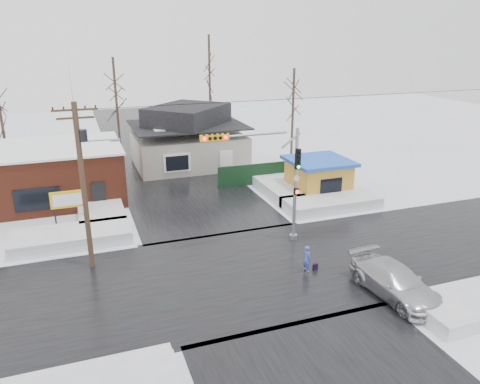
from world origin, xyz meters
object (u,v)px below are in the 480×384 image
object	(u,v)px
traffic_signal	(272,172)
marquee_sign	(68,200)
car	(395,282)
utility_pole	(84,177)
kiosk	(318,177)
pedestrian	(307,259)

from	to	relation	value
traffic_signal	marquee_sign	distance (m)	13.42
traffic_signal	car	xyz separation A→B (m)	(3.29, -7.62, -3.78)
utility_pole	marquee_sign	size ratio (longest dim) A/B	3.53
traffic_signal	car	size ratio (longest dim) A/B	1.33
car	traffic_signal	bearing A→B (deg)	108.80
marquee_sign	car	xyz separation A→B (m)	(14.72, -14.14, -1.16)
kiosk	utility_pole	bearing A→B (deg)	-159.56
traffic_signal	car	bearing A→B (deg)	-66.67
pedestrian	car	world-z (taller)	car
marquee_sign	car	distance (m)	20.45
marquee_sign	car	size ratio (longest dim) A/B	0.49
traffic_signal	kiosk	distance (m)	10.43
pedestrian	marquee_sign	bearing A→B (deg)	37.26
traffic_signal	pedestrian	world-z (taller)	traffic_signal
pedestrian	car	bearing A→B (deg)	-152.62
utility_pole	car	size ratio (longest dim) A/B	1.71
marquee_sign	pedestrian	bearing A→B (deg)	-41.63
utility_pole	traffic_signal	bearing A→B (deg)	-2.95
traffic_signal	pedestrian	size ratio (longest dim) A/B	4.69
utility_pole	car	xyz separation A→B (m)	(13.65, -8.15, -4.35)
car	kiosk	bearing A→B (deg)	70.98
pedestrian	car	xyz separation A→B (m)	(2.88, -3.62, 0.01)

